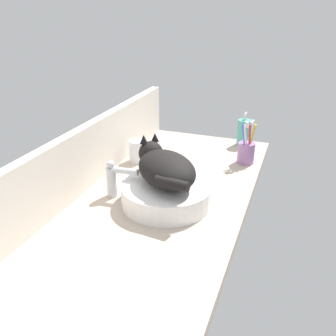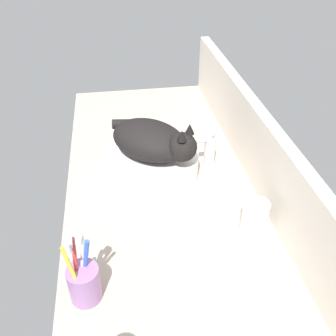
{
  "view_description": "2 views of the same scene",
  "coord_description": "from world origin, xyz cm",
  "px_view_note": "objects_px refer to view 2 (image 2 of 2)",
  "views": [
    {
      "loc": [
        -108.19,
        -42.89,
        64.7
      ],
      "look_at": [
        0.74,
        -3.0,
        11.56
      ],
      "focal_mm": 40.0,
      "sensor_mm": 36.0,
      "label": 1
    },
    {
      "loc": [
        94.73,
        -13.2,
        73.59
      ],
      "look_at": [
        6.34,
        0.55,
        8.26
      ],
      "focal_mm": 40.0,
      "sensor_mm": 36.0,
      "label": 2
    }
  ],
  "objects_px": {
    "sink_basin": "(150,164)",
    "water_glass": "(254,219)",
    "faucet": "(207,147)",
    "cat": "(153,140)",
    "toothbrush_cup": "(84,281)"
  },
  "relations": [
    {
      "from": "sink_basin",
      "to": "water_glass",
      "type": "relative_size",
      "value": 3.31
    },
    {
      "from": "faucet",
      "to": "water_glass",
      "type": "xyz_separation_m",
      "value": [
        0.31,
        0.06,
        -0.03
      ]
    },
    {
      "from": "faucet",
      "to": "water_glass",
      "type": "height_order",
      "value": "faucet"
    },
    {
      "from": "cat",
      "to": "toothbrush_cup",
      "type": "relative_size",
      "value": 1.6
    },
    {
      "from": "toothbrush_cup",
      "to": "cat",
      "type": "bearing_deg",
      "value": 154.36
    },
    {
      "from": "toothbrush_cup",
      "to": "sink_basin",
      "type": "bearing_deg",
      "value": 155.94
    },
    {
      "from": "sink_basin",
      "to": "water_glass",
      "type": "distance_m",
      "value": 0.39
    },
    {
      "from": "faucet",
      "to": "water_glass",
      "type": "relative_size",
      "value": 1.45
    },
    {
      "from": "faucet",
      "to": "toothbrush_cup",
      "type": "xyz_separation_m",
      "value": [
        0.46,
        -0.39,
        -0.02
      ]
    },
    {
      "from": "faucet",
      "to": "water_glass",
      "type": "bearing_deg",
      "value": 10.13
    },
    {
      "from": "toothbrush_cup",
      "to": "water_glass",
      "type": "xyz_separation_m",
      "value": [
        -0.14,
        0.44,
        -0.01
      ]
    },
    {
      "from": "sink_basin",
      "to": "cat",
      "type": "bearing_deg",
      "value": 51.59
    },
    {
      "from": "faucet",
      "to": "cat",
      "type": "bearing_deg",
      "value": -82.17
    },
    {
      "from": "cat",
      "to": "toothbrush_cup",
      "type": "height_order",
      "value": "cat"
    },
    {
      "from": "cat",
      "to": "faucet",
      "type": "xyz_separation_m",
      "value": [
        -0.02,
        0.18,
        -0.06
      ]
    }
  ]
}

